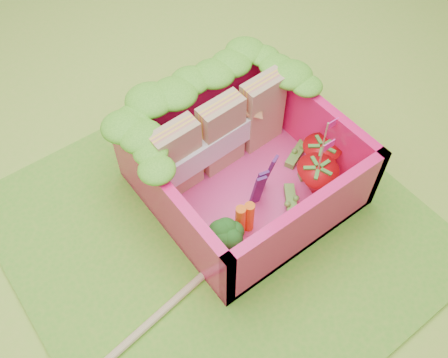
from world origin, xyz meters
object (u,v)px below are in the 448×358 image
strawberry_left (315,181)px  broccoli (221,239)px  bento_box (245,164)px  sandwich_stack (222,134)px  strawberry_right (320,159)px

strawberry_left → broccoli: bearing=179.2°
bento_box → broccoli: 0.58m
broccoli → strawberry_left: size_ratio=0.64×
bento_box → broccoli: bento_box is taller
bento_box → broccoli: (-0.46, -0.35, -0.05)m
broccoli → strawberry_left: strawberry_left is taller
broccoli → strawberry_left: bearing=-0.8°
strawberry_left → bento_box: bearing=133.2°
sandwich_stack → strawberry_right: 0.72m
broccoli → sandwich_stack: bearing=52.9°
strawberry_right → bento_box: bearing=155.1°
bento_box → strawberry_left: strawberry_left is taller
broccoli → strawberry_right: size_ratio=0.65×
bento_box → strawberry_right: bearing=-24.9°
strawberry_right → sandwich_stack: bearing=134.6°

